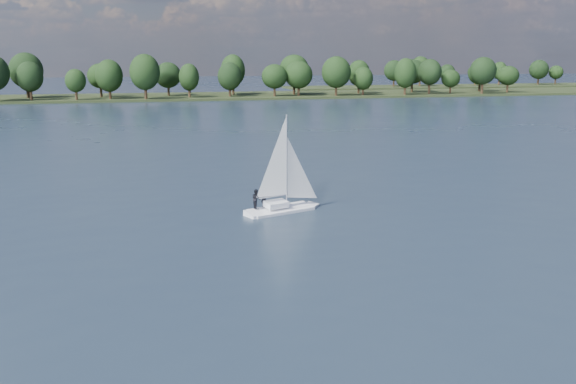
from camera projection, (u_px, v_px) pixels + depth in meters
The scene contains 5 objects.
ground at pixel (237, 133), 125.72m from camera, with size 700.00×700.00×0.00m, color #233342.
far_shore at pixel (187, 97), 232.12m from camera, with size 660.00×40.00×1.50m, color black.
far_shore_back at pixel (506, 86), 314.88m from camera, with size 220.00×30.00×1.40m, color black.
sailboat at pixel (280, 184), 61.65m from camera, with size 7.79×4.63×9.91m.
treeline at pixel (149, 75), 224.27m from camera, with size 562.59×74.10×17.84m.
Camera 1 is at (-20.06, -24.16, 14.93)m, focal length 40.00 mm.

